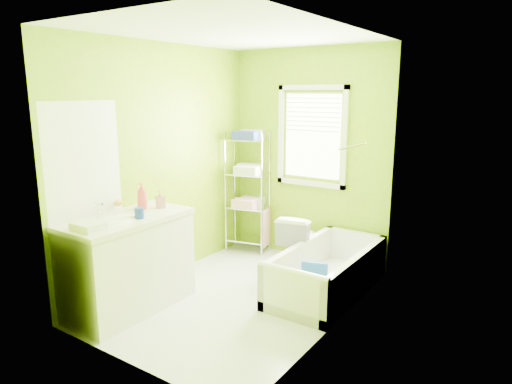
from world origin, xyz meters
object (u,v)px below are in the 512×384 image
Objects in this scene: vanity at (128,261)px; bathtub at (326,278)px; toilet at (299,242)px; wire_shelf_unit at (249,179)px.

bathtub is at bearing 44.31° from vanity.
toilet is at bearing 143.52° from bathtub.
bathtub is 2.03m from vanity.
vanity is 2.11m from wire_shelf_unit.
toilet is 0.56× the size of vanity.
bathtub is 0.98× the size of wire_shelf_unit.
wire_shelf_unit is (-0.00, 2.05, 0.48)m from vanity.
vanity is (-1.43, -1.40, 0.33)m from bathtub.
wire_shelf_unit is (-0.89, 0.25, 0.62)m from toilet.
wire_shelf_unit is at bearing 90.07° from vanity.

